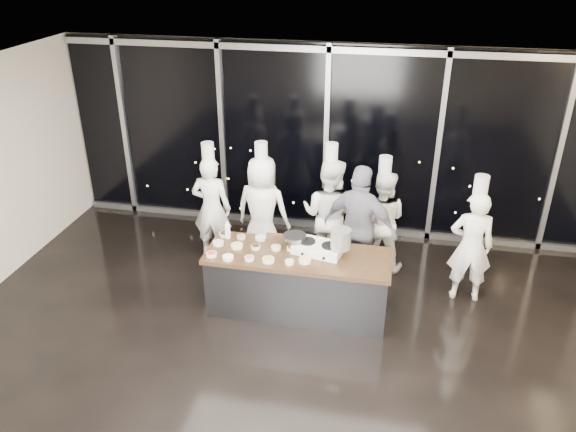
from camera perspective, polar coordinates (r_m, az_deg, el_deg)
name	(u,v)px	position (r m, az deg, el deg)	size (l,w,h in m)	color
ground	(285,352)	(7.24, -0.35, -13.63)	(9.00, 9.00, 0.00)	black
room_shell	(300,190)	(6.00, 1.23, 2.69)	(9.02, 7.02, 3.21)	beige
window_wall	(327,142)	(9.42, 3.94, 7.55)	(8.90, 0.11, 3.20)	black
demo_counter	(298,282)	(7.67, 1.02, -6.76)	(2.46, 0.86, 0.90)	#37373C
stove	(318,248)	(7.46, 3.10, -3.24)	(0.70, 0.51, 0.14)	white
frying_pan	(294,237)	(7.51, 0.63, -2.11)	(0.56, 0.37, 0.05)	slate
stock_pot	(341,239)	(7.27, 5.38, -2.31)	(0.26, 0.26, 0.26)	#B6B6B9
prep_bowls	(254,249)	(7.52, -3.50, -3.35)	(1.39, 0.76, 0.05)	white
squeeze_bottle	(227,230)	(7.80, -6.18, -1.39)	(0.08, 0.08, 0.27)	white
chef_far_left	(212,207)	(8.84, -7.77, 0.90)	(0.62, 0.41, 1.93)	white
chef_left	(262,210)	(8.66, -2.61, 0.66)	(0.92, 0.67, 1.98)	white
chef_center	(329,214)	(8.48, 4.20, 0.20)	(1.01, 0.87, 2.03)	white
guest	(360,228)	(8.04, 7.31, -1.24)	(1.19, 0.77, 1.89)	#121233
chef_right	(381,220)	(8.59, 9.40, -0.41)	(0.80, 0.63, 1.84)	white
chef_side	(471,245)	(8.13, 18.09, -2.85)	(0.62, 0.42, 1.89)	white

